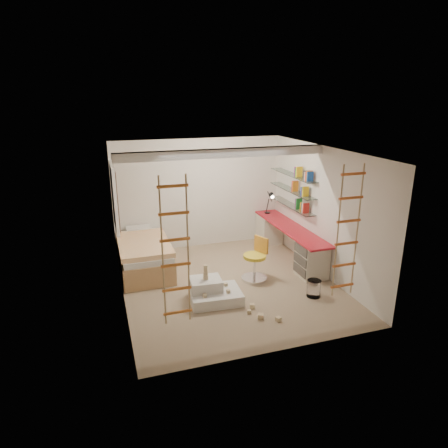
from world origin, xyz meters
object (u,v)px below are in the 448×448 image
object	(u,v)px
desk	(289,241)
play_platform	(213,292)
swivel_chair	(255,265)
bed	(144,255)

from	to	relation	value
desk	play_platform	xyz separation A→B (m)	(-2.20, -1.39, -0.25)
swivel_chair	play_platform	xyz separation A→B (m)	(-1.06, -0.57, -0.16)
bed	play_platform	world-z (taller)	bed
bed	play_platform	distance (m)	2.02
desk	play_platform	bearing A→B (deg)	-147.77
bed	desk	bearing A→B (deg)	-6.49
desk	swivel_chair	xyz separation A→B (m)	(-1.14, -0.81, -0.08)
desk	play_platform	world-z (taller)	desk
desk	bed	distance (m)	3.22
swivel_chair	play_platform	bearing A→B (deg)	-151.56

